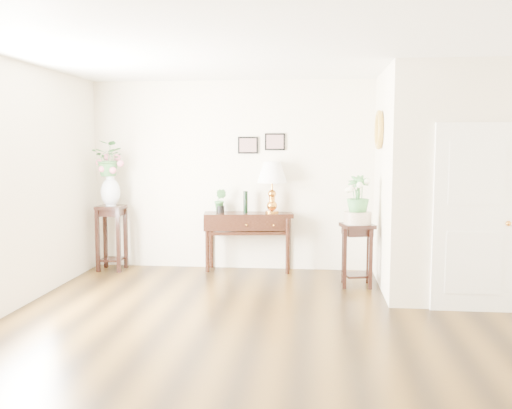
# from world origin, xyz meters

# --- Properties ---
(floor) EXTENTS (6.00, 5.50, 0.02)m
(floor) POSITION_xyz_m (0.00, 0.00, 0.00)
(floor) COLOR #4A3110
(floor) RESTS_ON ground
(ceiling) EXTENTS (6.00, 5.50, 0.02)m
(ceiling) POSITION_xyz_m (0.00, 0.00, 2.80)
(ceiling) COLOR white
(ceiling) RESTS_ON ground
(wall_back) EXTENTS (6.00, 0.02, 2.80)m
(wall_back) POSITION_xyz_m (0.00, 2.75, 1.40)
(wall_back) COLOR #EDE2C8
(wall_back) RESTS_ON ground
(wall_front) EXTENTS (6.00, 0.02, 2.80)m
(wall_front) POSITION_xyz_m (0.00, -2.75, 1.40)
(wall_front) COLOR #EDE2C8
(wall_front) RESTS_ON ground
(partition) EXTENTS (1.80, 1.95, 2.80)m
(partition) POSITION_xyz_m (2.10, 1.77, 1.40)
(partition) COLOR #EDE2C8
(partition) RESTS_ON floor
(door) EXTENTS (0.90, 0.05, 2.10)m
(door) POSITION_xyz_m (2.10, 0.78, 1.05)
(door) COLOR white
(door) RESTS_ON floor
(art_print_left) EXTENTS (0.30, 0.02, 0.25)m
(art_print_left) POSITION_xyz_m (-0.65, 2.73, 1.85)
(art_print_left) COLOR black
(art_print_left) RESTS_ON wall_back
(art_print_right) EXTENTS (0.30, 0.02, 0.25)m
(art_print_right) POSITION_xyz_m (-0.25, 2.73, 1.90)
(art_print_right) COLOR black
(art_print_right) RESTS_ON wall_back
(wall_ornament) EXTENTS (0.07, 0.51, 0.51)m
(wall_ornament) POSITION_xyz_m (1.16, 1.90, 2.05)
(wall_ornament) COLOR gold
(wall_ornament) RESTS_ON partition
(console_table) EXTENTS (1.34, 0.62, 0.86)m
(console_table) POSITION_xyz_m (-0.63, 2.57, 0.43)
(console_table) COLOR black
(console_table) RESTS_ON floor
(table_lamp) EXTENTS (0.55, 0.55, 0.76)m
(table_lamp) POSITION_xyz_m (-0.28, 2.57, 1.21)
(table_lamp) COLOR #C17624
(table_lamp) RESTS_ON console_table
(green_vase) EXTENTS (0.08, 0.08, 0.32)m
(green_vase) POSITION_xyz_m (-0.67, 2.57, 1.03)
(green_vase) COLOR black
(green_vase) RESTS_ON console_table
(potted_plant) EXTENTS (0.22, 0.19, 0.33)m
(potted_plant) POSITION_xyz_m (-1.04, 2.57, 1.03)
(potted_plant) COLOR #3B7B3B
(potted_plant) RESTS_ON console_table
(plant_stand_a) EXTENTS (0.38, 0.38, 0.96)m
(plant_stand_a) POSITION_xyz_m (-2.65, 2.41, 0.48)
(plant_stand_a) COLOR black
(plant_stand_a) RESTS_ON floor
(porcelain_vase) EXTENTS (0.37, 0.37, 0.49)m
(porcelain_vase) POSITION_xyz_m (-2.65, 2.41, 1.19)
(porcelain_vase) COLOR silver
(porcelain_vase) RESTS_ON plant_stand_a
(lily_arrangement) EXTENTS (0.54, 0.49, 0.52)m
(lily_arrangement) POSITION_xyz_m (-2.65, 2.41, 1.62)
(lily_arrangement) COLOR #3B7B3B
(lily_arrangement) RESTS_ON porcelain_vase
(plant_stand_b) EXTENTS (0.48, 0.48, 0.83)m
(plant_stand_b) POSITION_xyz_m (0.90, 1.81, 0.41)
(plant_stand_b) COLOR black
(plant_stand_b) RESTS_ON floor
(ceramic_bowl) EXTENTS (0.42, 0.42, 0.16)m
(ceramic_bowl) POSITION_xyz_m (0.90, 1.81, 0.91)
(ceramic_bowl) COLOR #C3B29F
(ceramic_bowl) RESTS_ON plant_stand_b
(narcissus) EXTENTS (0.31, 0.31, 0.51)m
(narcissus) POSITION_xyz_m (0.90, 1.81, 1.20)
(narcissus) COLOR #3B7B3B
(narcissus) RESTS_ON ceramic_bowl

